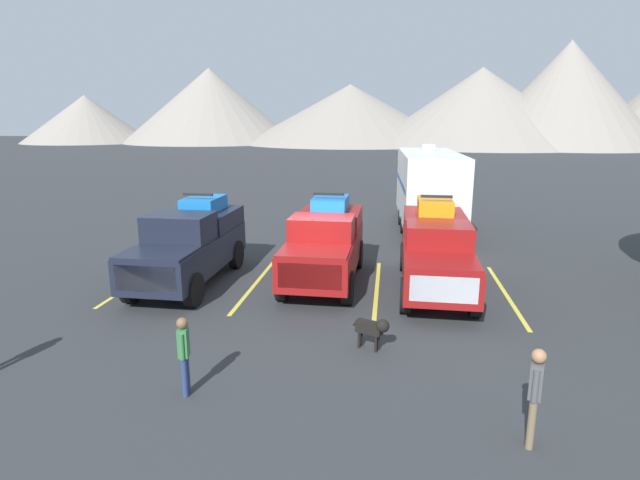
# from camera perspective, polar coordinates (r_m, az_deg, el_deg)

# --- Properties ---
(ground_plane) EXTENTS (240.00, 240.00, 0.00)m
(ground_plane) POSITION_cam_1_polar(r_m,az_deg,el_deg) (15.29, -0.70, -5.56)
(ground_plane) COLOR #2D3033
(pickup_truck_a) EXTENTS (2.16, 5.49, 2.67)m
(pickup_truck_a) POSITION_cam_1_polar(r_m,az_deg,el_deg) (16.19, -14.36, -0.31)
(pickup_truck_a) COLOR black
(pickup_truck_a) RESTS_ON ground
(pickup_truck_b) EXTENTS (2.18, 5.28, 2.68)m
(pickup_truck_b) POSITION_cam_1_polar(r_m,az_deg,el_deg) (15.80, 0.60, -0.27)
(pickup_truck_b) COLOR maroon
(pickup_truck_b) RESTS_ON ground
(pickup_truck_c) EXTENTS (2.12, 5.72, 2.70)m
(pickup_truck_c) POSITION_cam_1_polar(r_m,az_deg,el_deg) (15.48, 12.89, -0.89)
(pickup_truck_c) COLOR maroon
(pickup_truck_c) RESTS_ON ground
(lot_stripe_a) EXTENTS (0.12, 5.50, 0.01)m
(lot_stripe_a) POSITION_cam_1_polar(r_m,az_deg,el_deg) (17.31, -19.29, -4.02)
(lot_stripe_a) COLOR gold
(lot_stripe_a) RESTS_ON ground
(lot_stripe_b) EXTENTS (0.12, 5.50, 0.01)m
(lot_stripe_b) POSITION_cam_1_polar(r_m,az_deg,el_deg) (15.98, -7.19, -4.79)
(lot_stripe_b) COLOR gold
(lot_stripe_b) RESTS_ON ground
(lot_stripe_c) EXTENTS (0.12, 5.50, 0.01)m
(lot_stripe_c) POSITION_cam_1_polar(r_m,az_deg,el_deg) (15.47, 6.41, -5.40)
(lot_stripe_c) COLOR gold
(lot_stripe_c) RESTS_ON ground
(lot_stripe_d) EXTENTS (0.12, 5.50, 0.01)m
(lot_stripe_d) POSITION_cam_1_polar(r_m,az_deg,el_deg) (15.85, 20.15, -5.70)
(lot_stripe_d) COLOR gold
(lot_stripe_d) RESTS_ON ground
(camper_trailer_a) EXTENTS (2.74, 8.97, 3.81)m
(camper_trailer_a) POSITION_cam_1_polar(r_m,az_deg,el_deg) (23.61, 12.10, 5.96)
(camper_trailer_a) COLOR white
(camper_trailer_a) RESTS_ON ground
(person_b) EXTENTS (0.26, 0.35, 1.63)m
(person_b) POSITION_cam_1_polar(r_m,az_deg,el_deg) (8.73, 23.03, -15.35)
(person_b) COLOR #726047
(person_b) RESTS_ON ground
(person_c) EXTENTS (0.21, 0.33, 1.52)m
(person_c) POSITION_cam_1_polar(r_m,az_deg,el_deg) (9.77, -15.04, -11.95)
(person_c) COLOR navy
(person_c) RESTS_ON ground
(dog) EXTENTS (0.83, 0.49, 0.77)m
(dog) POSITION_cam_1_polar(r_m,az_deg,el_deg) (11.34, 6.12, -9.79)
(dog) COLOR black
(dog) RESTS_ON ground
(mountain_ridge) EXTENTS (145.94, 48.11, 17.72)m
(mountain_ridge) POSITION_cam_1_polar(r_m,az_deg,el_deg) (100.96, 11.69, 14.57)
(mountain_ridge) COLOR gray
(mountain_ridge) RESTS_ON ground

